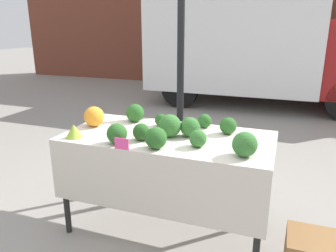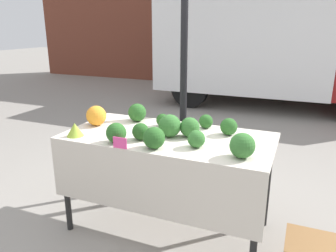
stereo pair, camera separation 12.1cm
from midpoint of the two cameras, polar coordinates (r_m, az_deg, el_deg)
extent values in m
plane|color=gray|center=(3.10, 1.17, -17.11)|extent=(40.00, 40.00, 0.00)
cylinder|color=black|center=(3.28, 3.80, 8.11)|extent=(0.07, 0.07, 2.47)
cube|color=white|center=(7.81, 13.85, 14.06)|extent=(3.62, 2.20, 2.07)
cylinder|color=black|center=(7.29, 4.34, 6.44)|extent=(0.81, 0.22, 0.81)
cylinder|color=black|center=(9.00, 8.03, 8.35)|extent=(0.81, 0.22, 0.81)
cube|color=beige|center=(2.71, 1.27, -1.93)|extent=(1.71, 0.86, 0.03)
cube|color=beige|center=(2.46, -2.42, -10.53)|extent=(1.71, 0.01, 0.48)
cylinder|color=black|center=(2.97, -16.20, -10.05)|extent=(0.05, 0.05, 0.84)
cylinder|color=black|center=(2.42, 16.38, -16.77)|extent=(0.05, 0.05, 0.84)
cylinder|color=black|center=(3.51, -8.76, -5.22)|extent=(0.05, 0.05, 0.84)
cylinder|color=black|center=(3.06, 18.06, -9.39)|extent=(0.05, 0.05, 0.84)
sphere|color=orange|center=(3.01, -11.27, 1.77)|extent=(0.18, 0.18, 0.18)
cone|color=#93B238|center=(2.76, -14.71, -0.61)|extent=(0.14, 0.14, 0.11)
sphere|color=#336B2D|center=(2.65, 1.60, 0.03)|extent=(0.19, 0.19, 0.19)
sphere|color=#285B23|center=(3.09, -4.28, 2.35)|extent=(0.17, 0.17, 0.17)
sphere|color=#23511E|center=(2.94, 0.20, 1.05)|extent=(0.11, 0.11, 0.11)
sphere|color=#336B2D|center=(2.66, 5.11, -0.22)|extent=(0.16, 0.16, 0.16)
sphere|color=#23511E|center=(2.59, -3.46, -0.98)|extent=(0.14, 0.14, 0.14)
sphere|color=#285B23|center=(2.54, -7.68, -1.20)|extent=(0.16, 0.16, 0.16)
sphere|color=#285B23|center=(2.76, 11.77, -0.12)|extent=(0.14, 0.14, 0.14)
sphere|color=#285B23|center=(2.40, -1.00, -2.08)|extent=(0.16, 0.16, 0.16)
sphere|color=#285B23|center=(2.91, 7.80, 0.80)|extent=(0.12, 0.12, 0.12)
sphere|color=#336B2D|center=(2.44, 6.38, -2.26)|extent=(0.13, 0.13, 0.13)
sphere|color=#336B2D|center=(2.30, 14.30, -3.33)|extent=(0.18, 0.18, 0.18)
cube|color=#EF4793|center=(2.43, -6.97, -2.95)|extent=(0.11, 0.01, 0.08)
camera|label=1|loc=(0.06, -88.71, 0.40)|focal=35.00mm
camera|label=2|loc=(0.06, 91.29, -0.40)|focal=35.00mm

